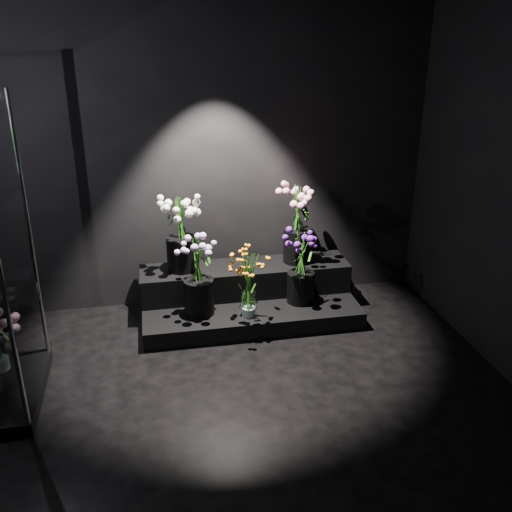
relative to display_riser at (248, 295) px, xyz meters
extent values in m
plane|color=black|center=(-0.27, -1.62, -0.18)|extent=(4.00, 4.00, 0.00)
plane|color=black|center=(-0.27, 0.38, 1.22)|extent=(4.00, 0.00, 4.00)
plane|color=black|center=(-0.27, -3.62, 1.22)|extent=(4.00, 0.00, 4.00)
cube|color=black|center=(0.00, -0.10, -0.10)|extent=(1.92, 0.85, 0.16)
cube|color=black|center=(0.00, 0.12, 0.12)|extent=(1.92, 0.43, 0.27)
cube|color=black|center=(-1.96, -0.94, -0.13)|extent=(0.57, 0.96, 0.10)
cylinder|color=white|center=(-0.05, -0.35, 0.09)|extent=(0.13, 0.13, 0.22)
cylinder|color=black|center=(-0.46, -0.23, 0.14)|extent=(0.26, 0.26, 0.32)
cylinder|color=black|center=(0.45, -0.17, 0.12)|extent=(0.24, 0.24, 0.28)
cylinder|color=black|center=(-0.57, 0.15, 0.40)|extent=(0.27, 0.27, 0.31)
cylinder|color=black|center=(0.49, 0.13, 0.41)|extent=(0.26, 0.26, 0.32)
camera|label=1|loc=(-0.82, -4.62, 2.33)|focal=40.00mm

